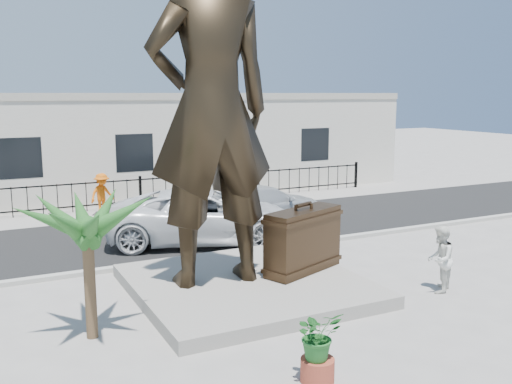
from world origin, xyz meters
TOP-DOWN VIEW (x-y plane):
  - ground at (0.00, 0.00)m, footprint 100.00×100.00m
  - street at (0.00, 8.00)m, footprint 40.00×7.00m
  - curb at (0.00, 4.50)m, footprint 40.00×0.25m
  - far_sidewalk at (0.00, 12.00)m, footprint 40.00×2.50m
  - plinth at (-0.50, 1.50)m, footprint 5.20×5.20m
  - fence at (0.00, 12.80)m, footprint 22.00×0.10m
  - building at (0.00, 17.00)m, footprint 28.00×7.00m
  - statue at (-1.26, 1.76)m, footprint 3.05×2.10m
  - suitcase at (1.04, 1.46)m, footprint 2.33×1.48m
  - tourist at (3.61, -0.56)m, footprint 0.99×0.95m
  - car_white at (0.29, 6.21)m, footprint 6.72×4.78m
  - car_silver at (2.84, 7.32)m, footprint 5.53×3.40m
  - worker at (-1.76, 11.90)m, footprint 1.20×0.99m
  - palm_tree at (-4.32, 0.47)m, footprint 1.80×1.80m
  - planter at (-1.34, -2.94)m, footprint 0.56×0.56m
  - shrub at (-1.34, -2.94)m, footprint 0.78×0.69m

SIDE VIEW (x-z plane):
  - ground at x=0.00m, z-range 0.00..0.00m
  - palm_tree at x=-4.32m, z-range -1.60..1.60m
  - street at x=0.00m, z-range 0.00..0.01m
  - far_sidewalk at x=0.00m, z-range 0.00..0.02m
  - curb at x=0.00m, z-range 0.00..0.12m
  - plinth at x=-0.50m, z-range 0.00..0.30m
  - planter at x=-1.34m, z-range 0.00..0.40m
  - fence at x=0.00m, z-range 0.00..1.20m
  - car_silver at x=2.84m, z-range 0.01..1.51m
  - tourist at x=3.61m, z-range 0.00..1.60m
  - shrub at x=-1.34m, z-range 0.40..1.23m
  - worker at x=-1.76m, z-range 0.02..1.63m
  - car_white at x=0.29m, z-range 0.01..1.71m
  - suitcase at x=1.04m, z-range 0.30..1.87m
  - building at x=0.00m, z-range 0.00..4.40m
  - statue at x=-1.26m, z-range 0.30..8.36m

